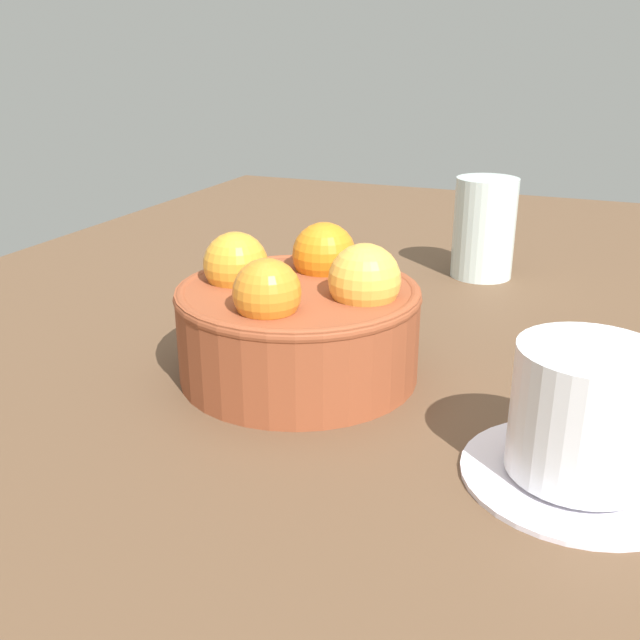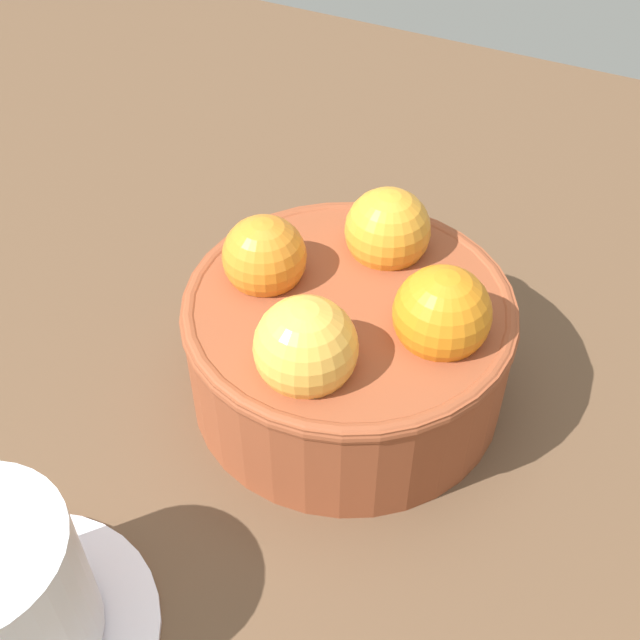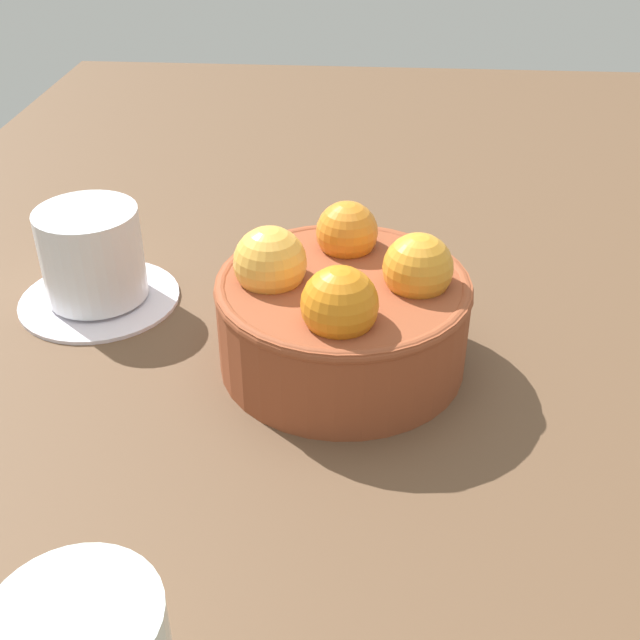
# 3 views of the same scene
# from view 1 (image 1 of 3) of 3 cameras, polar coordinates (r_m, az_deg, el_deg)

# --- Properties ---
(ground_plane) EXTENTS (1.50, 0.87, 0.04)m
(ground_plane) POSITION_cam_1_polar(r_m,az_deg,el_deg) (0.53, -1.65, -5.97)
(ground_plane) COLOR brown
(terracotta_bowl) EXTENTS (0.17, 0.17, 0.10)m
(terracotta_bowl) POSITION_cam_1_polar(r_m,az_deg,el_deg) (0.51, -1.66, 0.16)
(terracotta_bowl) COLOR brown
(terracotta_bowl) RESTS_ON ground_plane
(coffee_cup) EXTENTS (0.12, 0.12, 0.08)m
(coffee_cup) POSITION_cam_1_polar(r_m,az_deg,el_deg) (0.41, 20.06, -7.62)
(coffee_cup) COLOR white
(coffee_cup) RESTS_ON ground_plane
(water_glass) EXTENTS (0.06, 0.06, 0.10)m
(water_glass) POSITION_cam_1_polar(r_m,az_deg,el_deg) (0.75, 12.83, 7.10)
(water_glass) COLOR silver
(water_glass) RESTS_ON ground_plane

